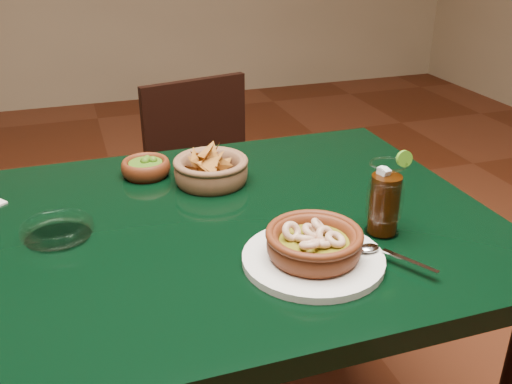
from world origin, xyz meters
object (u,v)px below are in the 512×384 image
object	(u,v)px
chip_basket	(211,170)
shrimp_plate	(314,247)
dining_chair	(213,198)
dining_table	(185,271)
cola_drink	(385,199)

from	to	relation	value
chip_basket	shrimp_plate	bearing A→B (deg)	-77.56
dining_chair	dining_table	bearing A→B (deg)	-108.41
shrimp_plate	cola_drink	size ratio (longest dim) A/B	1.83
dining_table	dining_chair	world-z (taller)	dining_chair
dining_chair	chip_basket	size ratio (longest dim) A/B	4.19
dining_chair	shrimp_plate	world-z (taller)	shrimp_plate
dining_table	dining_chair	distance (m)	0.76
dining_chair	chip_basket	distance (m)	0.63
dining_table	chip_basket	size ratio (longest dim) A/B	6.14
dining_chair	shrimp_plate	distance (m)	0.95
dining_chair	cola_drink	world-z (taller)	cola_drink
dining_table	dining_chair	size ratio (longest dim) A/B	1.46
shrimp_plate	dining_chair	bearing A→B (deg)	86.87
dining_table	dining_chair	xyz separation A→B (m)	(0.23, 0.70, -0.20)
chip_basket	cola_drink	xyz separation A→B (m)	(0.24, -0.32, 0.04)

